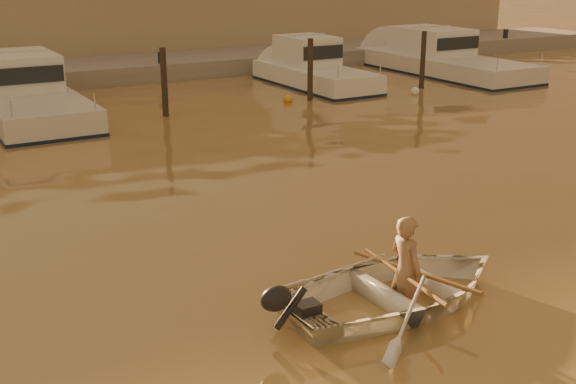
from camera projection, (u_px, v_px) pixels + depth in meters
ground_plane at (535, 294)px, 10.04m from camera, size 160.00×160.00×0.00m
dinghy at (399, 288)px, 9.69m from camera, size 3.51×2.56×0.71m
person at (406, 270)px, 9.67m from camera, size 0.39×0.57×1.54m
outboard_motor at (306, 313)px, 8.93m from camera, size 0.91×0.43×0.70m
oar_port at (414, 272)px, 9.76m from camera, size 0.56×2.05×0.13m
oar_starboard at (403, 275)px, 9.66m from camera, size 0.36×2.09×0.13m
moored_boat_2 at (26, 94)px, 21.28m from camera, size 2.57×8.52×1.75m
moored_boat_4 at (315, 69)px, 26.05m from camera, size 2.11×6.56×1.75m
moored_boat_5 at (444, 58)px, 28.94m from camera, size 2.76×9.08×1.75m
piling_2 at (164, 86)px, 21.04m from camera, size 0.18×0.18×2.20m
piling_3 at (310, 73)px, 23.41m from camera, size 0.18×0.18×2.20m
piling_4 at (423, 63)px, 25.64m from camera, size 0.18×0.18×2.20m
fender_c at (86, 128)px, 19.43m from camera, size 0.30×0.30×0.30m
fender_d at (288, 99)px, 23.30m from camera, size 0.30×0.30×0.30m
fender_e at (415, 91)px, 24.70m from camera, size 0.30×0.30×0.30m
quay at (99, 75)px, 27.71m from camera, size 52.00×4.00×1.00m
waterfront_building at (59, 7)px, 31.55m from camera, size 46.00×7.00×4.80m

